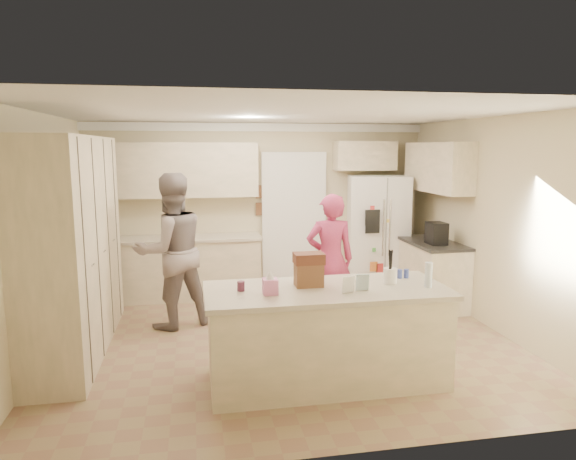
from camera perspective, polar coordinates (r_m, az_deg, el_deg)
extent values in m
cube|color=#8B7553|center=(6.14, -0.33, -12.25)|extent=(5.20, 4.60, 0.02)
cube|color=white|center=(5.73, -0.35, 12.97)|extent=(5.20, 4.60, 0.02)
cube|color=beige|center=(8.05, -3.25, 2.52)|extent=(5.20, 0.02, 2.60)
cube|color=beige|center=(3.59, 6.22, -5.95)|extent=(5.20, 0.02, 2.60)
cube|color=beige|center=(5.92, -26.06, -0.82)|extent=(0.02, 4.60, 2.60)
cube|color=beige|center=(6.75, 22.03, 0.57)|extent=(0.02, 4.60, 2.60)
cube|color=white|center=(7.95, -3.28, 11.32)|extent=(5.20, 0.08, 0.12)
cube|color=beige|center=(6.06, -22.65, -1.58)|extent=(0.60, 2.60, 2.35)
cube|color=beige|center=(7.83, -11.29, -4.22)|extent=(2.20, 0.60, 0.88)
cube|color=#BEB29E|center=(7.73, -11.40, -0.92)|extent=(2.24, 0.63, 0.04)
cube|color=beige|center=(7.76, -11.62, 6.55)|extent=(2.20, 0.35, 0.80)
cube|color=black|center=(8.14, 0.64, 0.84)|extent=(0.90, 0.06, 2.10)
cube|color=white|center=(8.11, 0.69, 0.80)|extent=(1.02, 0.03, 2.22)
cube|color=brown|center=(7.99, -3.08, 4.28)|extent=(0.15, 0.02, 0.20)
cube|color=brown|center=(8.02, -3.07, 2.35)|extent=(0.15, 0.02, 0.20)
cube|color=white|center=(8.11, 9.90, -0.40)|extent=(1.03, 0.87, 1.80)
cube|color=gray|center=(7.79, 10.81, -0.83)|extent=(0.02, 0.02, 1.78)
cube|color=black|center=(7.66, 9.36, 0.94)|extent=(0.22, 0.03, 0.35)
cylinder|color=silver|center=(7.73, 10.54, 0.23)|extent=(0.02, 0.02, 0.85)
cylinder|color=silver|center=(7.77, 11.23, 0.25)|extent=(0.02, 0.02, 0.85)
cube|color=beige|center=(8.19, 8.51, 8.16)|extent=(0.95, 0.35, 0.45)
cube|color=beige|center=(7.62, 15.63, -4.77)|extent=(0.60, 1.20, 0.88)
cube|color=#2D2B28|center=(7.52, 15.71, -1.37)|extent=(0.63, 1.24, 0.04)
cube|color=beige|center=(7.64, 16.30, 6.70)|extent=(0.35, 1.50, 0.70)
cube|color=black|center=(7.30, 16.17, -0.35)|extent=(0.22, 0.28, 0.30)
cube|color=beige|center=(5.01, 4.24, -11.79)|extent=(2.20, 0.90, 0.88)
cube|color=#BEB29E|center=(4.87, 4.30, -6.73)|extent=(2.28, 0.96, 0.05)
cylinder|color=white|center=(5.09, 11.29, -5.02)|extent=(0.13, 0.13, 0.15)
cube|color=pink|center=(4.64, -1.99, -6.29)|extent=(0.13, 0.13, 0.14)
cone|color=white|center=(4.61, -1.99, -4.97)|extent=(0.08, 0.08, 0.08)
cube|color=brown|center=(4.89, 2.32, -4.99)|extent=(0.26, 0.18, 0.22)
cube|color=#592D1E|center=(4.85, 2.33, -3.16)|extent=(0.28, 0.20, 0.10)
cylinder|color=#59263F|center=(4.76, -5.25, -6.23)|extent=(0.07, 0.07, 0.09)
cube|color=white|center=(4.69, 6.72, -6.04)|extent=(0.12, 0.06, 0.16)
cube|color=silver|center=(4.79, 8.27, -5.78)|extent=(0.12, 0.05, 0.16)
cylinder|color=silver|center=(5.02, 15.35, -4.84)|extent=(0.07, 0.07, 0.24)
cylinder|color=#334394|center=(5.31, 12.32, -4.78)|extent=(0.05, 0.05, 0.09)
cylinder|color=#334394|center=(5.34, 13.01, -4.74)|extent=(0.05, 0.05, 0.09)
imported|color=gray|center=(6.50, -12.83, -2.29)|extent=(1.15, 1.05, 1.93)
imported|color=#C4394B|center=(6.50, 4.70, -3.27)|extent=(0.64, 0.44, 1.67)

